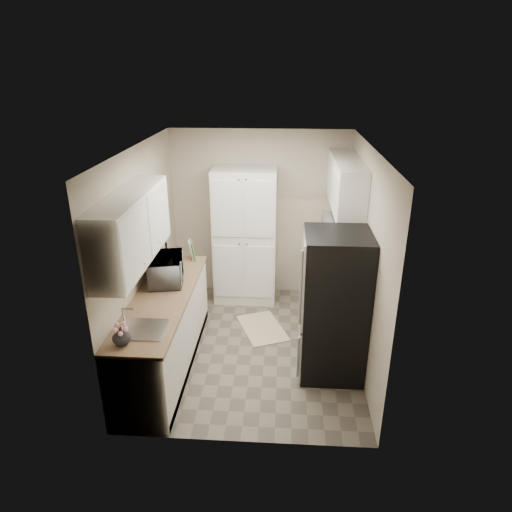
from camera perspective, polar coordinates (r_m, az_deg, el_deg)
The scene contains 16 objects.
ground at distance 5.94m, azimuth -0.46°, elevation -11.19°, with size 3.20×3.20×0.00m, color #665B4C.
room_shell at distance 5.20m, azimuth -0.72°, elevation 3.79°, with size 2.64×3.24×2.52m.
pantry_cabinet at distance 6.66m, azimuth -1.39°, elevation 2.44°, with size 0.90×0.55×2.00m, color silver.
base_cabinet_left at distance 5.49m, azimuth -11.30°, elevation -9.31°, with size 0.60×2.30×0.88m, color silver.
countertop_left at distance 5.27m, azimuth -11.68°, elevation -5.06°, with size 0.63×2.33×0.04m, color #846647.
base_cabinet_right at distance 6.77m, azimuth 8.66°, elevation -2.63°, with size 0.60×0.80×0.88m, color silver.
countertop_right at distance 6.59m, azimuth 8.89°, elevation 0.98°, with size 0.63×0.83×0.04m, color #846647.
electric_range at distance 6.04m, azimuth 9.10°, elevation -5.56°, with size 0.71×0.78×1.13m.
refrigerator at distance 5.16m, azimuth 9.70°, elevation -6.13°, with size 0.70×0.72×1.70m, color #B7B7BC.
microwave at distance 5.51m, azimuth -11.18°, elevation -1.64°, with size 0.57×0.39×0.32m, color silver.
wine_bottle at distance 5.90m, azimuth -11.07°, elevation 0.00°, with size 0.08×0.08×0.31m, color black.
flower_vase at distance 4.45m, azimuth -16.49°, elevation -9.57°, with size 0.17×0.17×0.18m, color white.
cutting_board at distance 6.11m, azimuth -7.90°, elevation 0.77°, with size 0.02×0.21×0.26m, color #559642.
toaster_oven at distance 6.49m, azimuth 9.64°, elevation 1.95°, with size 0.34×0.43×0.25m, color silver.
fruit_basket at distance 6.40m, azimuth 9.54°, elevation 3.42°, with size 0.28×0.28×0.12m, color #F24705, non-canonical shape.
kitchen_mat at distance 6.29m, azimuth 0.79°, elevation -8.98°, with size 0.51×0.81×0.01m, color beige.
Camera 1 is at (0.36, -4.91, 3.32)m, focal length 32.00 mm.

